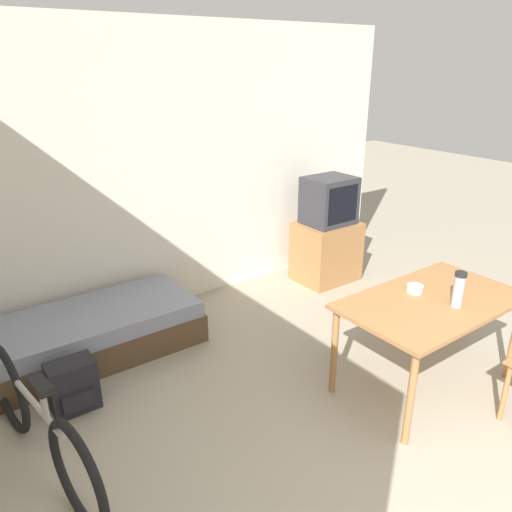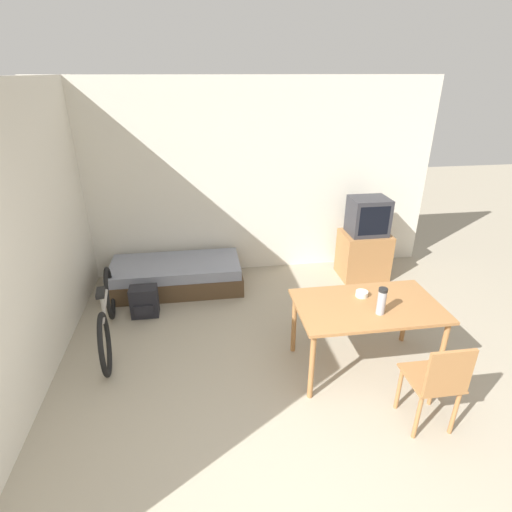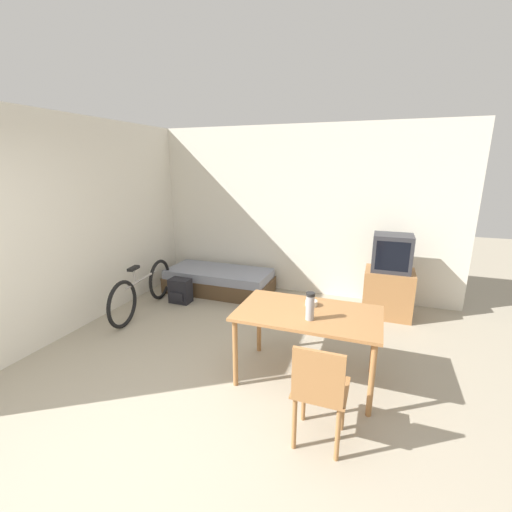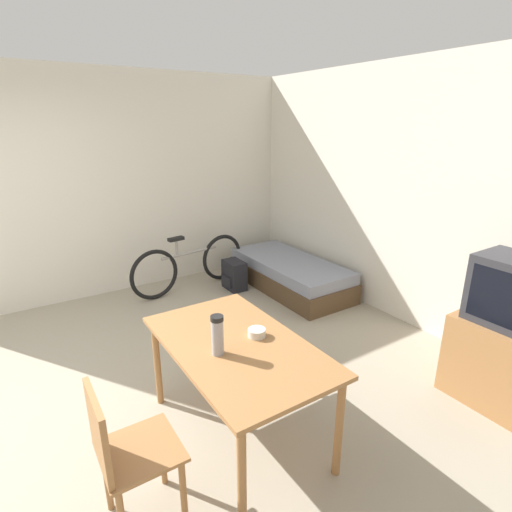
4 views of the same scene
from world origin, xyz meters
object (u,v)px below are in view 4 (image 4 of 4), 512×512
object	(u,v)px
daybed	(290,274)
mate_bowl	(257,333)
tv	(503,339)
thermos_flask	(217,333)
bicycle	(190,265)
backpack	(234,275)
wooden_chair	(124,451)
dining_table	(237,354)

from	to	relation	value
daybed	mate_bowl	bearing A→B (deg)	-42.80
tv	thermos_flask	distance (m)	2.20
daybed	thermos_flask	xyz separation A→B (m)	(1.94, -2.07, 0.68)
daybed	tv	size ratio (longest dim) A/B	1.51
tv	bicycle	world-z (taller)	tv
bicycle	backpack	size ratio (longest dim) A/B	4.32
tv	thermos_flask	world-z (taller)	tv
wooden_chair	mate_bowl	world-z (taller)	wooden_chair
daybed	thermos_flask	world-z (taller)	thermos_flask
tv	thermos_flask	bearing A→B (deg)	-109.41
dining_table	wooden_chair	bearing A→B (deg)	-72.46
mate_bowl	backpack	size ratio (longest dim) A/B	0.31
dining_table	backpack	world-z (taller)	dining_table
daybed	mate_bowl	xyz separation A→B (m)	(1.90, -1.76, 0.56)
mate_bowl	backpack	xyz separation A→B (m)	(-2.26, 1.12, -0.57)
mate_bowl	wooden_chair	bearing A→B (deg)	-75.01
tv	wooden_chair	distance (m)	2.77
tv	backpack	xyz separation A→B (m)	(-3.03, -0.62, -0.34)
daybed	backpack	bearing A→B (deg)	-119.61
daybed	bicycle	bearing A→B (deg)	-121.89
daybed	tv	bearing A→B (deg)	-0.41
tv	bicycle	xyz separation A→B (m)	(-3.35, -1.09, -0.20)
dining_table	bicycle	bearing A→B (deg)	162.67
mate_bowl	backpack	distance (m)	2.58
daybed	backpack	distance (m)	0.73
bicycle	mate_bowl	size ratio (longest dim) A/B	13.75
tv	dining_table	world-z (taller)	tv
mate_bowl	dining_table	bearing A→B (deg)	-89.09
backpack	mate_bowl	bearing A→B (deg)	-26.37
daybed	dining_table	world-z (taller)	dining_table
tv	backpack	bearing A→B (deg)	-168.47
daybed	dining_table	bearing A→B (deg)	-45.23
daybed	bicycle	size ratio (longest dim) A/B	1.07
tv	thermos_flask	xyz separation A→B (m)	(-0.72, -2.05, 0.34)
daybed	dining_table	size ratio (longest dim) A/B	1.30
dining_table	bicycle	world-z (taller)	bicycle
daybed	bicycle	world-z (taller)	bicycle
tv	thermos_flask	size ratio (longest dim) A/B	4.54
dining_table	bicycle	xyz separation A→B (m)	(-2.59, 0.81, -0.32)
wooden_chair	bicycle	distance (m)	3.29
bicycle	tv	bearing A→B (deg)	17.96
thermos_flask	mate_bowl	size ratio (longest dim) A/B	2.16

